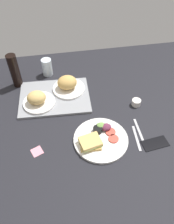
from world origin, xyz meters
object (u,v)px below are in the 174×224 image
at_px(serving_tray, 55,97).
at_px(sticky_note, 37,151).
at_px(bread_plate_near, 37,100).
at_px(soda_bottle, 15,71).
at_px(bread_plate_far, 68,85).
at_px(cell_phone, 155,143).
at_px(espresso_cup, 136,102).
at_px(plate_with_salad, 100,138).
at_px(knife, 139,132).
at_px(drinking_glass, 47,67).
at_px(fork, 137,138).

height_order(serving_tray, sticky_note, serving_tray).
height_order(bread_plate_near, soda_bottle, soda_bottle).
bearing_deg(bread_plate_far, sticky_note, -116.23).
relative_size(serving_tray, cell_phone, 3.13).
distance_m(espresso_cup, cell_phone, 0.30).
bearing_deg(serving_tray, bread_plate_far, 28.58).
relative_size(bread_plate_far, plate_with_salad, 0.71).
height_order(serving_tray, knife, serving_tray).
relative_size(serving_tray, espresso_cup, 8.04).
relative_size(drinking_glass, espresso_cup, 2.20).
distance_m(knife, cell_phone, 0.11).
distance_m(bread_plate_near, espresso_cup, 0.62).
bearing_deg(fork, cell_phone, -116.43).
distance_m(bread_plate_near, cell_phone, 0.74).
relative_size(drinking_glass, knife, 0.65).
xyz_separation_m(plate_with_salad, fork, (0.21, -0.02, -0.01)).
xyz_separation_m(bread_plate_near, drinking_glass, (0.08, 0.31, 0.01)).
xyz_separation_m(bread_plate_near, soda_bottle, (-0.13, 0.23, 0.07)).
height_order(drinking_glass, fork, drinking_glass).
xyz_separation_m(espresso_cup, knife, (-0.05, -0.21, -0.02)).
bearing_deg(drinking_glass, soda_bottle, -158.13).
height_order(soda_bottle, espresso_cup, soda_bottle).
distance_m(serving_tray, bread_plate_near, 0.13).
xyz_separation_m(bread_plate_far, soda_bottle, (-0.33, 0.12, 0.06)).
bearing_deg(fork, serving_tray, 51.01).
height_order(drinking_glass, sticky_note, drinking_glass).
bearing_deg(drinking_glass, cell_phone, -53.03).
bearing_deg(serving_tray, bread_plate_near, -154.01).
bearing_deg(sticky_note, bread_plate_near, 86.74).
relative_size(bread_plate_near, soda_bottle, 0.85).
distance_m(bread_plate_far, plate_with_salad, 0.45).
height_order(serving_tray, soda_bottle, soda_bottle).
xyz_separation_m(fork, knife, (0.03, 0.04, 0.00)).
bearing_deg(drinking_glass, serving_tray, -83.75).
distance_m(espresso_cup, knife, 0.22).
bearing_deg(bread_plate_far, knife, -49.21).
bearing_deg(drinking_glass, espresso_cup, -37.85).
relative_size(bread_plate_far, soda_bottle, 0.91).
distance_m(drinking_glass, espresso_cup, 0.67).
bearing_deg(espresso_cup, soda_bottle, 156.04).
bearing_deg(drinking_glass, bread_plate_near, -103.92).
xyz_separation_m(knife, cell_phone, (0.06, -0.09, 0.00)).
relative_size(bread_plate_far, drinking_glass, 1.74).
bearing_deg(plate_with_salad, bread_plate_far, 105.81).
bearing_deg(sticky_note, espresso_cup, 21.06).
xyz_separation_m(soda_bottle, fork, (0.66, -0.58, -0.12)).
relative_size(serving_tray, plate_with_salad, 1.50).
relative_size(bread_plate_far, espresso_cup, 3.81).
relative_size(drinking_glass, soda_bottle, 0.52).
distance_m(bread_plate_near, fork, 0.64).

